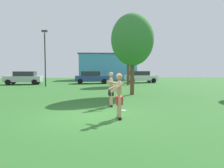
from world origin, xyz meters
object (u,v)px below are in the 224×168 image
at_px(car_silver_mid_lot, 24,78).
at_px(car_white_near_post, 141,77).
at_px(frisbee, 123,110).
at_px(player_with_cap, 119,94).
at_px(player_in_black, 111,88).
at_px(tree_left_field, 128,48).
at_px(tree_behind_players, 132,40).
at_px(lamp_post, 45,52).
at_px(car_blue_far_end, 92,77).

bearing_deg(car_silver_mid_lot, car_white_near_post, 9.13).
xyz_separation_m(frisbee, car_silver_mid_lot, (-9.77, 18.06, 0.81)).
bearing_deg(frisbee, car_silver_mid_lot, 118.41).
distance_m(player_with_cap, player_in_black, 2.79).
bearing_deg(tree_left_field, tree_behind_players, -97.14).
relative_size(player_with_cap, car_white_near_post, 0.38).
relative_size(car_white_near_post, tree_left_field, 0.74).
bearing_deg(frisbee, player_in_black, 110.60).
relative_size(frisbee, tree_behind_players, 0.04).
distance_m(lamp_post, tree_left_field, 9.26).
bearing_deg(car_silver_mid_lot, lamp_post, -47.45).
distance_m(frisbee, lamp_post, 16.21).
bearing_deg(car_silver_mid_lot, player_with_cap, -64.44).
height_order(player_in_black, lamp_post, lamp_post).
xyz_separation_m(car_white_near_post, lamp_post, (-11.54, -6.02, 2.80)).
distance_m(player_with_cap, car_blue_far_end, 20.75).
relative_size(car_blue_far_end, tree_behind_players, 0.75).
height_order(car_white_near_post, lamp_post, lamp_post).
relative_size(car_silver_mid_lot, tree_left_field, 0.71).
relative_size(lamp_post, tree_left_field, 0.98).
relative_size(frisbee, car_blue_far_end, 0.06).
bearing_deg(player_in_black, frisbee, -69.40).
xyz_separation_m(player_with_cap, tree_left_field, (3.06, 17.48, 3.41)).
bearing_deg(tree_behind_players, lamp_post, 133.73).
distance_m(car_white_near_post, car_blue_far_end, 6.83).
xyz_separation_m(player_in_black, car_blue_far_end, (-1.14, 17.93, -0.08)).
relative_size(player_with_cap, tree_behind_players, 0.29).
bearing_deg(car_white_near_post, tree_behind_players, -104.35).
height_order(lamp_post, tree_left_field, tree_left_field).
relative_size(car_blue_far_end, tree_left_field, 0.72).
xyz_separation_m(frisbee, lamp_post, (-6.44, 14.43, 3.61)).
bearing_deg(lamp_post, tree_behind_players, -46.27).
relative_size(car_white_near_post, car_silver_mid_lot, 1.04).
height_order(car_silver_mid_lot, lamp_post, lamp_post).
height_order(car_white_near_post, tree_behind_players, tree_behind_players).
xyz_separation_m(player_in_black, car_silver_mid_lot, (-9.31, 16.84, -0.08)).
bearing_deg(car_blue_far_end, car_white_near_post, 10.97).
height_order(car_blue_far_end, lamp_post, lamp_post).
bearing_deg(tree_behind_players, car_silver_mid_lot, 133.38).
height_order(tree_left_field, tree_behind_players, tree_left_field).
relative_size(car_blue_far_end, lamp_post, 0.74).
bearing_deg(car_white_near_post, frisbee, -104.02).
relative_size(car_silver_mid_lot, tree_behind_players, 0.74).
height_order(frisbee, tree_behind_players, tree_behind_players).
bearing_deg(tree_left_field, car_white_near_post, 61.81).
distance_m(frisbee, tree_behind_players, 7.47).
xyz_separation_m(player_with_cap, lamp_post, (-6.06, 16.00, 2.69)).
bearing_deg(frisbee, car_white_near_post, 75.98).
bearing_deg(car_silver_mid_lot, car_blue_far_end, 7.61).
bearing_deg(frisbee, car_blue_far_end, 94.76).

